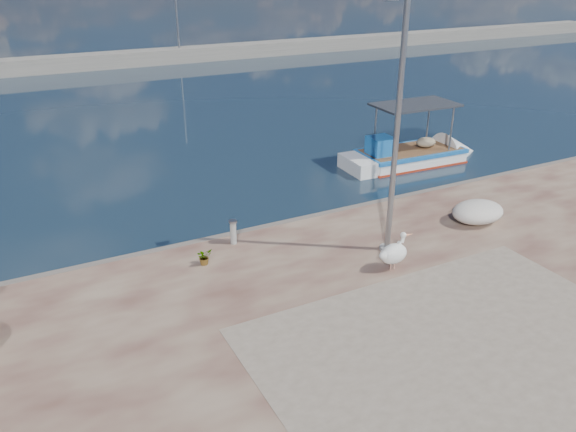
{
  "coord_description": "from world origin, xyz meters",
  "views": [
    {
      "loc": [
        -6.97,
        -9.64,
        8.21
      ],
      "look_at": [
        0.0,
        3.8,
        1.3
      ],
      "focal_mm": 35.0,
      "sensor_mm": 36.0,
      "label": 1
    }
  ],
  "objects_px": {
    "lamp_post": "(395,141)",
    "bollard_near": "(233,231)",
    "pelican": "(394,253)",
    "boat_right": "(409,158)"
  },
  "relations": [
    {
      "from": "boat_right",
      "to": "bollard_near",
      "type": "height_order",
      "value": "boat_right"
    },
    {
      "from": "bollard_near",
      "to": "lamp_post",
      "type": "bearing_deg",
      "value": -31.99
    },
    {
      "from": "pelican",
      "to": "lamp_post",
      "type": "distance_m",
      "value": 3.04
    },
    {
      "from": "boat_right",
      "to": "bollard_near",
      "type": "bearing_deg",
      "value": -153.46
    },
    {
      "from": "bollard_near",
      "to": "boat_right",
      "type": "bearing_deg",
      "value": 23.9
    },
    {
      "from": "pelican",
      "to": "lamp_post",
      "type": "height_order",
      "value": "lamp_post"
    },
    {
      "from": "lamp_post",
      "to": "bollard_near",
      "type": "distance_m",
      "value": 5.37
    },
    {
      "from": "lamp_post",
      "to": "bollard_near",
      "type": "height_order",
      "value": "lamp_post"
    },
    {
      "from": "boat_right",
      "to": "lamp_post",
      "type": "relative_size",
      "value": 0.93
    },
    {
      "from": "lamp_post",
      "to": "bollard_near",
      "type": "bearing_deg",
      "value": 148.01
    }
  ]
}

